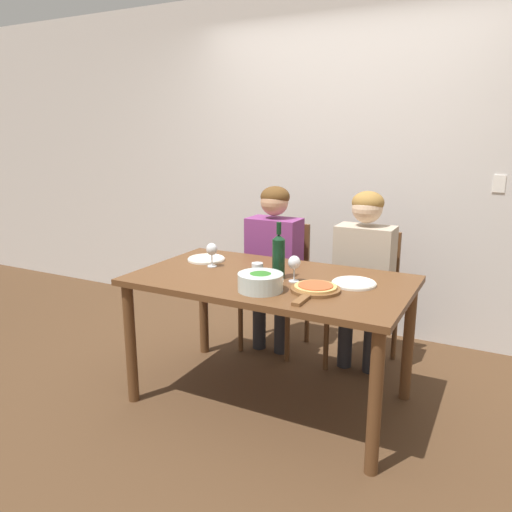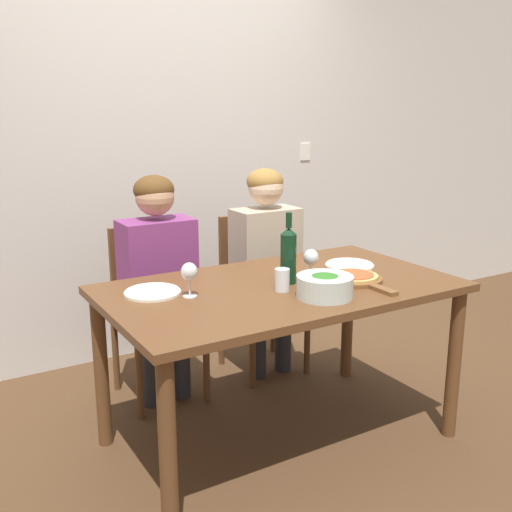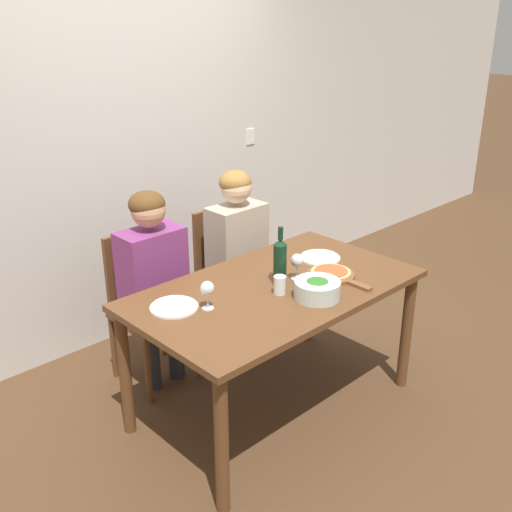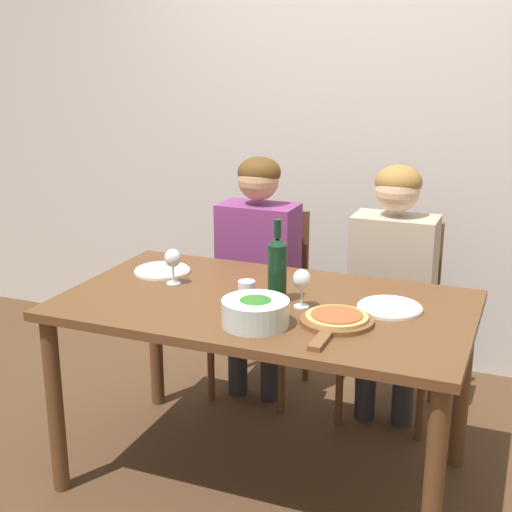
# 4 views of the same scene
# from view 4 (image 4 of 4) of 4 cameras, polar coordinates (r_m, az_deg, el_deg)

# --- Properties ---
(ground_plane) EXTENTS (40.00, 40.00, 0.00)m
(ground_plane) POSITION_cam_4_polar(r_m,az_deg,el_deg) (3.13, 0.68, -17.12)
(ground_plane) COLOR #4C331E
(back_wall) EXTENTS (10.00, 0.06, 2.70)m
(back_wall) POSITION_cam_4_polar(r_m,az_deg,el_deg) (3.96, 8.26, 10.70)
(back_wall) COLOR silver
(back_wall) RESTS_ON ground
(dining_table) EXTENTS (1.59, 0.91, 0.78)m
(dining_table) POSITION_cam_4_polar(r_m,az_deg,el_deg) (2.81, 0.73, -5.42)
(dining_table) COLOR brown
(dining_table) RESTS_ON ground
(chair_left) EXTENTS (0.42, 0.42, 0.93)m
(chair_left) POSITION_cam_4_polar(r_m,az_deg,el_deg) (3.68, 0.74, -3.09)
(chair_left) COLOR brown
(chair_left) RESTS_ON ground
(chair_right) EXTENTS (0.42, 0.42, 0.93)m
(chair_right) POSITION_cam_4_polar(r_m,az_deg,el_deg) (3.51, 11.02, -4.41)
(chair_right) COLOR brown
(chair_right) RESTS_ON ground
(person_woman) EXTENTS (0.47, 0.51, 1.23)m
(person_woman) POSITION_cam_4_polar(r_m,az_deg,el_deg) (3.51, 0.09, 0.01)
(person_woman) COLOR #28282D
(person_woman) RESTS_ON ground
(person_man) EXTENTS (0.47, 0.51, 1.23)m
(person_man) POSITION_cam_4_polar(r_m,az_deg,el_deg) (3.33, 10.86, -1.21)
(person_man) COLOR #28282D
(person_man) RESTS_ON ground
(wine_bottle) EXTENTS (0.07, 0.07, 0.33)m
(wine_bottle) POSITION_cam_4_polar(r_m,az_deg,el_deg) (2.73, 1.71, -1.00)
(wine_bottle) COLOR black
(wine_bottle) RESTS_ON dining_table
(broccoli_bowl) EXTENTS (0.24, 0.24, 0.10)m
(broccoli_bowl) POSITION_cam_4_polar(r_m,az_deg,el_deg) (2.53, -0.04, -4.50)
(broccoli_bowl) COLOR silver
(broccoli_bowl) RESTS_ON dining_table
(dinner_plate_left) EXTENTS (0.24, 0.24, 0.02)m
(dinner_plate_left) POSITION_cam_4_polar(r_m,az_deg,el_deg) (3.15, -7.50, -1.16)
(dinner_plate_left) COLOR silver
(dinner_plate_left) RESTS_ON dining_table
(dinner_plate_right) EXTENTS (0.24, 0.24, 0.02)m
(dinner_plate_right) POSITION_cam_4_polar(r_m,az_deg,el_deg) (2.73, 10.65, -4.06)
(dinner_plate_right) COLOR silver
(dinner_plate_right) RESTS_ON dining_table
(pizza_on_board) EXTENTS (0.27, 0.41, 0.04)m
(pizza_on_board) POSITION_cam_4_polar(r_m,az_deg,el_deg) (2.56, 6.42, -5.12)
(pizza_on_board) COLOR brown
(pizza_on_board) RESTS_ON dining_table
(wine_glass_left) EXTENTS (0.07, 0.07, 0.15)m
(wine_glass_left) POSITION_cam_4_polar(r_m,az_deg,el_deg) (2.96, -6.67, -0.31)
(wine_glass_left) COLOR silver
(wine_glass_left) RESTS_ON dining_table
(wine_glass_right) EXTENTS (0.07, 0.07, 0.15)m
(wine_glass_right) POSITION_cam_4_polar(r_m,az_deg,el_deg) (2.68, 3.69, -2.02)
(wine_glass_right) COLOR silver
(wine_glass_right) RESTS_ON dining_table
(water_tumbler) EXTENTS (0.07, 0.07, 0.10)m
(water_tumbler) POSITION_cam_4_polar(r_m,az_deg,el_deg) (2.71, -0.76, -3.01)
(water_tumbler) COLOR silver
(water_tumbler) RESTS_ON dining_table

